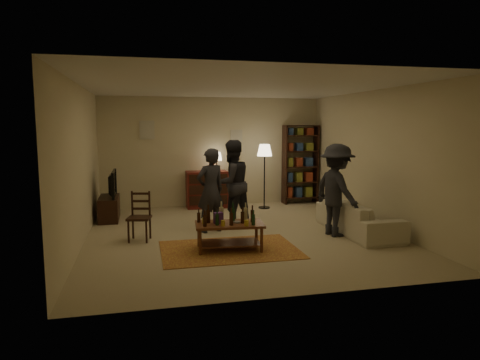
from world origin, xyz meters
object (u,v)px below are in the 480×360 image
object	(u,v)px
sofa	(358,217)
person_right	(232,183)
floor_lamp	(265,155)
person_left	(211,190)
tv_stand	(109,202)
dining_chair	(140,215)
dresser	(207,188)
coffee_table	(229,226)
person_by_sofa	(337,190)
bookshelf	(300,163)

from	to	relation	value
sofa	person_right	world-z (taller)	person_right
floor_lamp	person_left	size ratio (longest dim) A/B	0.98
tv_stand	person_left	distance (m)	2.50
person_left	floor_lamp	bearing A→B (deg)	-150.51
dining_chair	dresser	distance (m)	3.17
coffee_table	person_by_sofa	distance (m)	2.20
sofa	person_left	distance (m)	2.83
coffee_table	bookshelf	distance (m)	4.63
coffee_table	tv_stand	bearing A→B (deg)	126.40
sofa	dining_chair	bearing A→B (deg)	84.46
person_by_sofa	sofa	bearing A→B (deg)	-91.87
dining_chair	sofa	size ratio (longest dim) A/B	0.42
dresser	person_right	xyz separation A→B (m)	(0.19, -2.02, 0.39)
coffee_table	sofa	distance (m)	2.67
tv_stand	sofa	xyz separation A→B (m)	(4.64, -2.20, -0.08)
bookshelf	person_by_sofa	xyz separation A→B (m)	(-0.55, -3.27, -0.19)
tv_stand	person_left	size ratio (longest dim) A/B	0.66
dining_chair	sofa	distance (m)	4.03
sofa	person_left	xyz separation A→B (m)	(-2.70, 0.69, 0.49)
floor_lamp	dresser	bearing A→B (deg)	163.02
dining_chair	bookshelf	distance (m)	4.95
dresser	person_by_sofa	size ratio (longest dim) A/B	0.81
tv_stand	person_right	bearing A→B (deg)	-24.49
dining_chair	tv_stand	distance (m)	1.92
dining_chair	bookshelf	size ratio (longest dim) A/B	0.43
coffee_table	dining_chair	world-z (taller)	dining_chair
dining_chair	tv_stand	world-z (taller)	tv_stand
dresser	sofa	xyz separation A→B (m)	(2.39, -3.11, -0.17)
bookshelf	person_left	xyz separation A→B (m)	(-2.74, -2.49, -0.24)
coffee_table	floor_lamp	bearing A→B (deg)	64.64
dresser	person_left	size ratio (longest dim) A/B	0.86
sofa	person_by_sofa	distance (m)	0.74
coffee_table	dresser	bearing A→B (deg)	86.71
sofa	person_left	world-z (taller)	person_left
coffee_table	person_left	world-z (taller)	person_left
bookshelf	dresser	bearing A→B (deg)	-178.43
person_left	person_right	distance (m)	0.64
dresser	sofa	distance (m)	3.93
coffee_table	sofa	bearing A→B (deg)	12.30
sofa	person_right	bearing A→B (deg)	63.72
floor_lamp	person_by_sofa	size ratio (longest dim) A/B	0.93
dining_chair	dresser	size ratio (longest dim) A/B	0.64
tv_stand	dresser	size ratio (longest dim) A/B	0.78
dresser	person_left	xyz separation A→B (m)	(-0.30, -2.42, 0.32)
dining_chair	person_right	size ratio (longest dim) A/B	0.51
bookshelf	floor_lamp	world-z (taller)	bookshelf
dresser	sofa	size ratio (longest dim) A/B	0.65
floor_lamp	sofa	xyz separation A→B (m)	(1.05, -2.70, -1.01)
dining_chair	floor_lamp	size ratio (longest dim) A/B	0.56
dresser	floor_lamp	size ratio (longest dim) A/B	0.87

